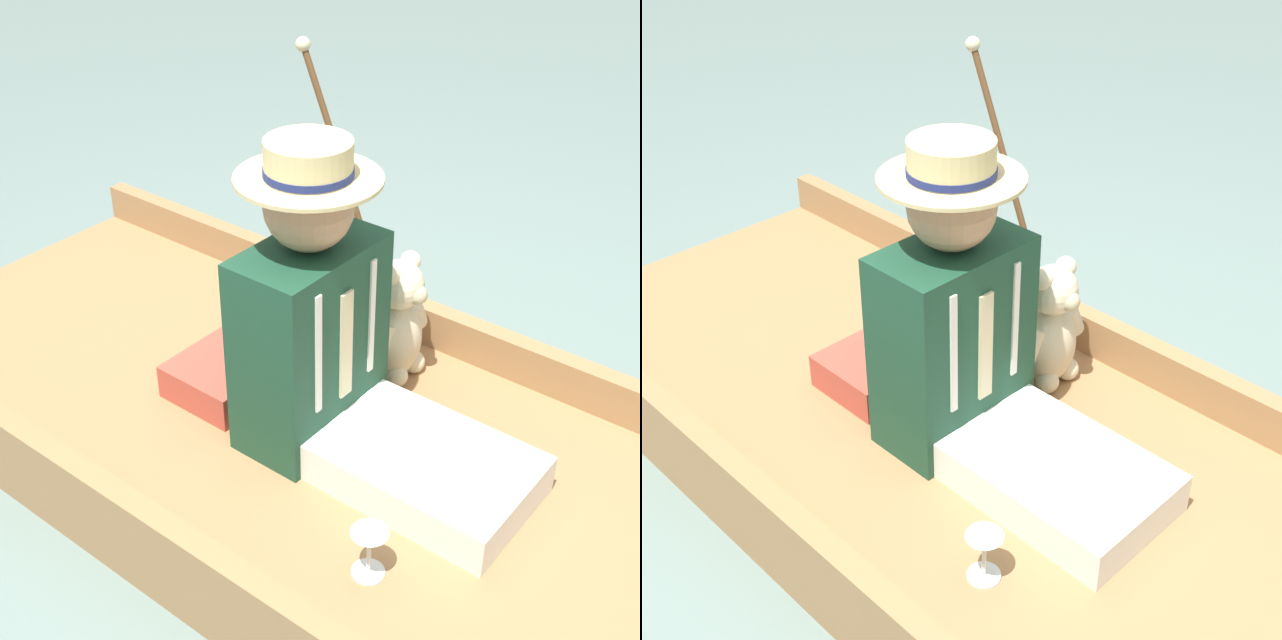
% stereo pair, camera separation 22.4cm
% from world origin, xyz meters
% --- Properties ---
extents(ground_plane, '(16.00, 16.00, 0.00)m').
position_xyz_m(ground_plane, '(0.00, 0.00, 0.00)').
color(ground_plane, slate).
extents(punt_boat, '(1.20, 3.12, 0.26)m').
position_xyz_m(punt_boat, '(0.00, 0.00, 0.08)').
color(punt_boat, '#997047').
rests_on(punt_boat, ground_plane).
extents(seat_cushion, '(0.37, 0.26, 0.10)m').
position_xyz_m(seat_cushion, '(-0.03, -0.43, 0.19)').
color(seat_cushion, '#B24738').
rests_on(seat_cushion, punt_boat).
extents(seated_person, '(0.40, 0.81, 0.83)m').
position_xyz_m(seated_person, '(-0.01, -0.04, 0.44)').
color(seated_person, white).
rests_on(seated_person, punt_boat).
extents(teddy_bear, '(0.28, 0.16, 0.39)m').
position_xyz_m(teddy_bear, '(-0.36, -0.08, 0.32)').
color(teddy_bear, beige).
rests_on(teddy_bear, punt_boat).
extents(wine_glass, '(0.09, 0.09, 0.13)m').
position_xyz_m(wine_glass, '(0.31, 0.30, 0.23)').
color(wine_glass, silver).
rests_on(wine_glass, punt_boat).
extents(walking_cane, '(0.04, 0.41, 0.89)m').
position_xyz_m(walking_cane, '(-0.50, -0.39, 0.65)').
color(walking_cane, brown).
rests_on(walking_cane, punt_boat).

